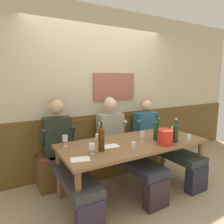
{
  "coord_description": "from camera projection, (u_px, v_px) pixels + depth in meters",
  "views": [
    {
      "loc": [
        -1.59,
        -2.13,
        1.62
      ],
      "look_at": [
        -0.14,
        0.43,
        1.13
      ],
      "focal_mm": 32.5,
      "sensor_mm": 36.0,
      "label": 1
    }
  ],
  "objects": [
    {
      "name": "wood_wainscot_panel",
      "position": [
        102.0,
        141.0,
        3.67
      ],
      "size": [
        6.8,
        0.03,
        0.99
      ],
      "primitive_type": "cube",
      "color": "brown",
      "rests_on": "ground"
    },
    {
      "name": "dining_table",
      "position": [
        133.0,
        147.0,
        2.82
      ],
      "size": [
        2.03,
        0.89,
        0.75
      ],
      "color": "brown",
      "rests_on": "ground"
    },
    {
      "name": "person_center_left_seat",
      "position": [
        65.0,
        151.0,
        2.72
      ],
      "size": [
        0.5,
        1.37,
        1.34
      ],
      "color": "#342B40",
      "rests_on": "ground"
    },
    {
      "name": "ground_plane",
      "position": [
        135.0,
        195.0,
        2.87
      ],
      "size": [
        6.8,
        6.8,
        0.02
      ],
      "primitive_type": "cube",
      "color": "tan",
      "rests_on": "ground"
    },
    {
      "name": "wine_bottle_green_tall",
      "position": [
        156.0,
        130.0,
        2.86
      ],
      "size": [
        0.07,
        0.07,
        0.36
      ],
      "color": "#174220",
      "rests_on": "dining_table"
    },
    {
      "name": "person_center_right_seat",
      "position": [
        122.0,
        143.0,
        3.15
      ],
      "size": [
        0.54,
        1.36,
        1.31
      ],
      "color": "#34262E",
      "rests_on": "ground"
    },
    {
      "name": "water_tumbler_center",
      "position": [
        133.0,
        146.0,
        2.5
      ],
      "size": [
        0.06,
        0.06,
        0.09
      ],
      "primitive_type": "cylinder",
      "color": "silver",
      "rests_on": "dining_table"
    },
    {
      "name": "ice_bucket",
      "position": [
        165.0,
        137.0,
        2.69
      ],
      "size": [
        0.2,
        0.2,
        0.2
      ],
      "primitive_type": "cylinder",
      "color": "red",
      "rests_on": "dining_table"
    },
    {
      "name": "wine_glass_by_bottle",
      "position": [
        142.0,
        135.0,
        2.81
      ],
      "size": [
        0.07,
        0.07,
        0.14
      ],
      "color": "silver",
      "rests_on": "dining_table"
    },
    {
      "name": "wine_glass_mid_right",
      "position": [
        98.0,
        137.0,
        2.72
      ],
      "size": [
        0.08,
        0.08,
        0.13
      ],
      "color": "silver",
      "rests_on": "dining_table"
    },
    {
      "name": "room_wall_back",
      "position": [
        100.0,
        91.0,
        3.57
      ],
      "size": [
        6.8,
        0.12,
        2.8
      ],
      "color": "beige",
      "rests_on": "ground"
    },
    {
      "name": "tasting_sheet_left_guest",
      "position": [
        111.0,
        146.0,
        2.63
      ],
      "size": [
        0.22,
        0.17,
        0.0
      ],
      "primitive_type": "cube",
      "rotation": [
        0.0,
        0.0,
        -0.08
      ],
      "color": "white",
      "rests_on": "dining_table"
    },
    {
      "name": "wall_bench",
      "position": [
        107.0,
        156.0,
        3.53
      ],
      "size": [
        2.33,
        0.42,
        0.94
      ],
      "color": "brown",
      "rests_on": "ground"
    },
    {
      "name": "wine_bottle_clear_water",
      "position": [
        176.0,
        132.0,
        2.77
      ],
      "size": [
        0.07,
        0.07,
        0.33
      ],
      "color": "#1E3621",
      "rests_on": "dining_table"
    },
    {
      "name": "person_right_seat",
      "position": [
        160.0,
        138.0,
        3.52
      ],
      "size": [
        0.54,
        1.36,
        1.25
      ],
      "color": "#252738",
      "rests_on": "ground"
    },
    {
      "name": "wine_glass_near_bucket",
      "position": [
        174.0,
        129.0,
        3.14
      ],
      "size": [
        0.07,
        0.07,
        0.13
      ],
      "color": "silver",
      "rests_on": "dining_table"
    },
    {
      "name": "water_tumbler_right",
      "position": [
        189.0,
        137.0,
        2.86
      ],
      "size": [
        0.06,
        0.06,
        0.09
      ],
      "primitive_type": "cylinder",
      "color": "silver",
      "rests_on": "dining_table"
    },
    {
      "name": "wine_glass_center_front",
      "position": [
        65.0,
        139.0,
        2.6
      ],
      "size": [
        0.07,
        0.07,
        0.15
      ],
      "color": "silver",
      "rests_on": "dining_table"
    },
    {
      "name": "wine_glass_right_end",
      "position": [
        161.0,
        131.0,
        3.0
      ],
      "size": [
        0.08,
        0.08,
        0.13
      ],
      "color": "silver",
      "rests_on": "dining_table"
    },
    {
      "name": "wine_bottle_amber_mid",
      "position": [
        101.0,
        139.0,
        2.43
      ],
      "size": [
        0.08,
        0.08,
        0.36
      ],
      "color": "#49260A",
      "rests_on": "dining_table"
    },
    {
      "name": "wine_glass_left_end",
      "position": [
        92.0,
        147.0,
        2.34
      ],
      "size": [
        0.07,
        0.07,
        0.13
      ],
      "color": "silver",
      "rests_on": "dining_table"
    },
    {
      "name": "tasting_sheet_right_guest",
      "position": [
        80.0,
        159.0,
        2.2
      ],
      "size": [
        0.24,
        0.2,
        0.0
      ],
      "primitive_type": "cube",
      "rotation": [
        0.0,
        0.0,
        -0.26
      ],
      "color": "white",
      "rests_on": "dining_table"
    }
  ]
}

